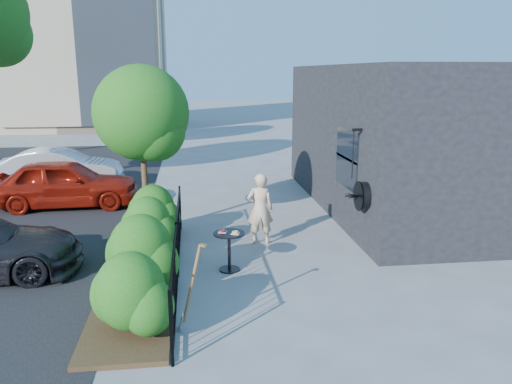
{
  "coord_description": "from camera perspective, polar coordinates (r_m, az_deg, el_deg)",
  "views": [
    {
      "loc": [
        -1.15,
        -9.01,
        3.82
      ],
      "look_at": [
        0.23,
        1.75,
        1.2
      ],
      "focal_mm": 35.0,
      "sensor_mm": 36.0,
      "label": 1
    }
  ],
  "objects": [
    {
      "name": "car_silver",
      "position": [
        17.98,
        -21.53,
        2.52
      ],
      "size": [
        4.07,
        1.49,
        1.33
      ],
      "primitive_type": "imported",
      "rotation": [
        0.0,
        0.0,
        1.59
      ],
      "color": "silver",
      "rests_on": "ground"
    },
    {
      "name": "patio_tree",
      "position": [
        11.86,
        -12.66,
        8.15
      ],
      "size": [
        2.2,
        2.2,
        3.94
      ],
      "color": "#3F2B19",
      "rests_on": "ground"
    },
    {
      "name": "woman",
      "position": [
        11.23,
        0.47,
        -1.94
      ],
      "size": [
        0.62,
        0.43,
        1.63
      ],
      "primitive_type": "imported",
      "rotation": [
        0.0,
        0.0,
        3.08
      ],
      "color": "#D1AD87",
      "rests_on": "ground"
    },
    {
      "name": "cafe_table",
      "position": [
        9.8,
        -3.08,
        -6.0
      ],
      "size": [
        0.62,
        0.62,
        0.83
      ],
      "rotation": [
        0.0,
        0.0,
        -0.32
      ],
      "color": "black",
      "rests_on": "ground"
    },
    {
      "name": "shovel",
      "position": [
        7.67,
        -7.57,
        -11.25
      ],
      "size": [
        0.47,
        0.18,
        1.4
      ],
      "color": "brown",
      "rests_on": "ground"
    },
    {
      "name": "planting_bed",
      "position": [
        9.82,
        -13.04,
        -9.41
      ],
      "size": [
        1.3,
        6.0,
        0.08
      ],
      "primitive_type": "cube",
      "color": "#382616",
      "rests_on": "ground"
    },
    {
      "name": "car_red",
      "position": [
        15.37,
        -21.02,
        0.95
      ],
      "size": [
        4.16,
        1.78,
        1.4
      ],
      "primitive_type": "imported",
      "rotation": [
        0.0,
        0.0,
        1.6
      ],
      "color": "#9D1A0D",
      "rests_on": "ground"
    },
    {
      "name": "shop_building",
      "position": [
        15.16,
        18.86,
        5.96
      ],
      "size": [
        6.22,
        9.0,
        4.0
      ],
      "color": "black",
      "rests_on": "ground"
    },
    {
      "name": "ground",
      "position": [
        9.85,
        -0.03,
        -9.23
      ],
      "size": [
        120.0,
        120.0,
        0.0
      ],
      "primitive_type": "plane",
      "color": "gray",
      "rests_on": "ground"
    },
    {
      "name": "fence",
      "position": [
        9.59,
        -9.02,
        -6.47
      ],
      "size": [
        0.05,
        6.05,
        1.1
      ],
      "color": "black",
      "rests_on": "ground"
    },
    {
      "name": "shrubs",
      "position": [
        9.67,
        -12.6,
        -5.57
      ],
      "size": [
        1.1,
        5.6,
        1.24
      ],
      "color": "#225513",
      "rests_on": "ground"
    }
  ]
}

